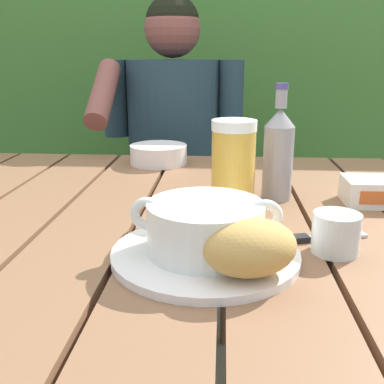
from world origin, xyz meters
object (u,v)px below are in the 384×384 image
Objects in this scene: chair_near_diner at (179,206)px; water_glass_small at (336,233)px; bread_roll at (250,247)px; table_knife at (306,239)px; soup_bowl at (206,226)px; butter_tub at (375,191)px; serving_plate at (205,254)px; person_eating at (172,151)px; beer_glass at (233,166)px; beer_bottle at (278,153)px; diner_bowl at (159,154)px.

chair_near_diner is 1.21m from water_glass_small.
table_knife is at bearing 55.54° from bread_roll.
soup_bowl reaches higher than butter_tub.
person_eating is at bearing 99.29° from serving_plate.
water_glass_small is at bearing 37.62° from bread_roll.
water_glass_small is (0.15, -0.19, -0.06)m from beer_glass.
person_eating is at bearing 101.93° from bread_roll.
beer_glass is at bearing -74.79° from person_eating.
bread_roll reaches higher than serving_plate.
beer_glass is (0.19, -0.92, 0.39)m from chair_near_diner.
soup_bowl is 3.09× the size of water_glass_small.
table_knife is (0.10, 0.14, -0.04)m from bread_roll.
table_knife is (-0.17, -0.20, -0.02)m from butter_tub.
soup_bowl is 1.29× the size of table_knife.
serving_plate is 0.10m from bread_roll.
soup_bowl is 0.18m from table_knife.
butter_tub is (0.27, 0.35, -0.02)m from bread_roll.
soup_bowl is (0.15, -1.14, 0.35)m from chair_near_diner.
soup_bowl is at bearing -155.09° from table_knife.
beer_bottle reaches higher than table_knife.
beer_bottle reaches higher than diner_bowl.
water_glass_small is at bearing -49.82° from table_knife.
person_eating is 7.26× the size of beer_glass.
chair_near_diner is 1.19m from serving_plate.
chair_near_diner is at bearing 89.19° from person_eating.
water_glass_small is 0.42× the size of table_knife.
diner_bowl is (-0.15, 0.60, -0.02)m from soup_bowl.
diner_bowl is at bearing 120.61° from table_knife.
soup_bowl reaches higher than bread_roll.
serving_plate is 1.77× the size of diner_bowl.
chair_near_diner reaches higher than serving_plate.
butter_tub is (0.48, -0.67, 0.06)m from person_eating.
person_eating is 5.35× the size of beer_bottle.
chair_near_diner is at bearing 119.00° from butter_tub.
serving_plate is at bearing -155.09° from table_knife.
soup_bowl reaches higher than table_knife.
chair_near_diner is 6.38× the size of bread_roll.
serving_plate reaches higher than table_knife.
water_glass_small is at bearing 9.60° from soup_bowl.
bread_roll reaches higher than diner_bowl.
person_eating reaches higher than beer_bottle.
butter_tub is (0.19, -0.02, -0.07)m from beer_bottle.
butter_tub is 0.58m from diner_bowl.
beer_bottle is 0.42m from diner_bowl.
chair_near_diner is at bearing 106.18° from table_knife.
person_eating is 0.93m from table_knife.
beer_bottle is (0.29, -0.85, 0.40)m from chair_near_diner.
serving_plate is 1.26× the size of soup_bowl.
bread_roll is 0.70m from diner_bowl.
butter_tub and diner_bowl have the same top height.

